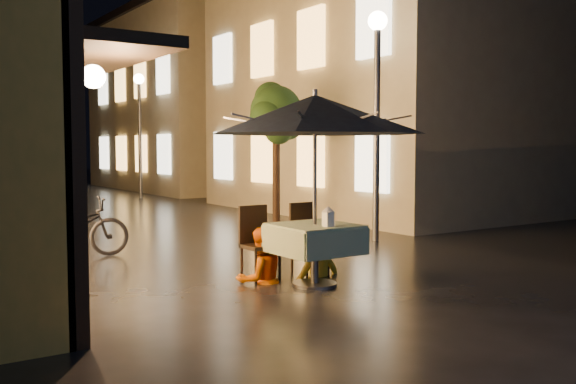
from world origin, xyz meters
TOP-DOWN VIEW (x-y plane):
  - ground at (0.00, 0.00)m, footprint 90.00×90.00m
  - east_building_near at (7.49, 6.50)m, footprint 7.30×9.30m
  - east_building_far at (7.49, 18.00)m, footprint 7.30×10.30m
  - street_tree at (2.41, 4.51)m, footprint 1.43×1.20m
  - streetlamp_near at (3.00, 2.00)m, footprint 0.36×0.36m
  - streetlamp_far at (3.00, 14.00)m, footprint 0.36×0.36m
  - cafe_table at (-0.27, -0.52)m, footprint 0.99×0.99m
  - patio_umbrella at (-0.27, -0.52)m, footprint 2.70×2.70m
  - cafe_chair_left at (-0.67, 0.21)m, footprint 0.42×0.42m
  - cafe_chair_right at (0.13, 0.21)m, footprint 0.42×0.42m
  - table_lantern at (-0.27, -0.80)m, footprint 0.16×0.16m
  - person_orange at (-0.71, 0.06)m, footprint 0.70×0.55m
  - person_yellow at (0.13, -0.01)m, footprint 0.92×0.56m
  - bicycle_0 at (-2.27, 3.22)m, footprint 1.88×0.86m
  - bicycle_1 at (-2.17, 4.77)m, footprint 1.58×1.02m
  - bicycle_2 at (-2.35, 5.12)m, footprint 1.66×1.14m
  - bicycle_3 at (-2.67, 6.67)m, footprint 1.55×0.92m
  - bicycle_4 at (-2.31, 8.11)m, footprint 1.97×0.89m

SIDE VIEW (x-z plane):
  - ground at x=0.00m, z-range 0.00..0.00m
  - bicycle_2 at x=-2.35m, z-range 0.00..0.83m
  - bicycle_3 at x=-2.67m, z-range 0.00..0.90m
  - bicycle_1 at x=-2.17m, z-range 0.00..0.92m
  - bicycle_0 at x=-2.27m, z-range 0.00..0.95m
  - bicycle_4 at x=-2.31m, z-range 0.00..1.00m
  - cafe_chair_left at x=-0.67m, z-range 0.05..1.03m
  - cafe_chair_right at x=0.13m, z-range 0.05..1.03m
  - cafe_table at x=-0.27m, z-range 0.20..0.98m
  - person_yellow at x=0.13m, z-range 0.00..1.38m
  - person_orange at x=-0.71m, z-range 0.00..1.38m
  - table_lantern at x=-0.27m, z-range 0.79..1.04m
  - patio_umbrella at x=-0.27m, z-range 0.92..3.38m
  - street_tree at x=2.41m, z-range 0.85..4.00m
  - streetlamp_near at x=3.00m, z-range 0.80..5.03m
  - streetlamp_far at x=3.00m, z-range 0.80..5.03m
  - east_building_near at x=7.49m, z-range 0.01..6.81m
  - east_building_far at x=7.49m, z-range 0.01..7.31m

